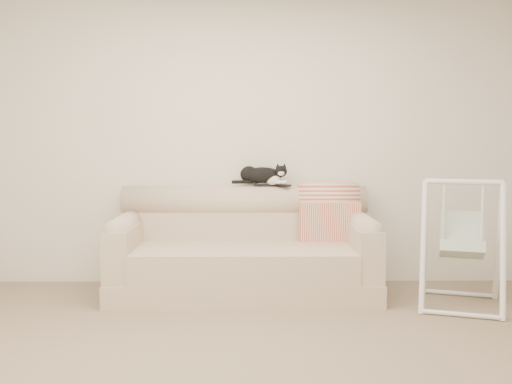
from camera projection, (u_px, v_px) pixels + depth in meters
ground_plane at (257, 366)px, 3.29m from camera, size 5.00×5.00×0.00m
room_shell at (257, 99)px, 3.15m from camera, size 5.04×4.04×2.60m
sofa at (244, 252)px, 4.87m from camera, size 2.20×0.93×0.90m
remote_a at (264, 185)px, 5.06m from camera, size 0.18×0.05×0.03m
remote_b at (282, 185)px, 5.03m from camera, size 0.16×0.15×0.02m
tuxedo_cat at (262, 175)px, 5.06m from camera, size 0.50×0.24×0.20m
throw_blanket at (328, 205)px, 5.07m from camera, size 0.53×0.38×0.58m
baby_swing at (462, 243)px, 4.45m from camera, size 0.78×0.81×1.01m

